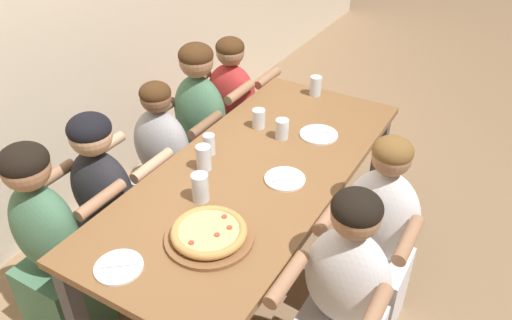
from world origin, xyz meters
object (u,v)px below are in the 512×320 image
empty_plate_a (119,267)px  diner_far_midright (202,135)px  diner_far_left (53,253)px  diner_near_center (375,248)px  drinking_glass_d (282,129)px  diner_far_right (232,118)px  drinking_glass_e (316,86)px  diner_far_center (165,172)px  pizza_board_main (209,234)px  empty_plate_c (285,179)px  empty_plate_b (319,134)px  drinking_glass_b (204,159)px  drinking_glass_c (200,189)px  diner_far_midleft (108,212)px  drinking_glass_f (209,145)px  diner_near_midleft (342,307)px  drinking_glass_a (259,119)px

empty_plate_a → diner_far_midright: diner_far_midright is taller
diner_far_left → diner_near_center: bearing=32.2°
drinking_glass_d → diner_far_right: diner_far_right is taller
empty_plate_a → drinking_glass_e: (1.78, -0.03, 0.06)m
empty_plate_a → diner_far_center: diner_far_center is taller
pizza_board_main → drinking_glass_d: drinking_glass_d is taller
empty_plate_c → diner_far_left: 1.17m
drinking_glass_d → empty_plate_b: bearing=-52.9°
drinking_glass_b → drinking_glass_e: size_ratio=1.07×
drinking_glass_c → diner_far_right: 1.32m
drinking_glass_e → diner_far_midright: diner_far_midright is taller
drinking_glass_c → diner_far_midleft: size_ratio=0.13×
drinking_glass_c → pizza_board_main: bearing=-137.2°
diner_far_midleft → diner_near_center: (0.47, -1.31, -0.01)m
empty_plate_c → drinking_glass_d: drinking_glass_d is taller
drinking_glass_f → diner_far_midleft: (-0.43, 0.37, -0.30)m
pizza_board_main → drinking_glass_d: bearing=7.5°
drinking_glass_d → diner_far_left: bearing=150.7°
pizza_board_main → empty_plate_b: pizza_board_main is taller
empty_plate_a → empty_plate_c: 0.90m
diner_near_midleft → empty_plate_c: bearing=-38.1°
empty_plate_a → empty_plate_b: (1.32, -0.27, -0.00)m
drinking_glass_b → diner_near_midleft: bearing=-106.3°
diner_far_center → diner_near_center: (-0.01, -1.31, 0.03)m
drinking_glass_b → diner_near_midleft: size_ratio=0.12×
pizza_board_main → drinking_glass_f: 0.66m
diner_far_left → diner_far_midleft: (0.36, 0.00, -0.01)m
drinking_glass_b → drinking_glass_f: size_ratio=1.17×
empty_plate_a → drinking_glass_c: (0.52, -0.03, 0.05)m
drinking_glass_e → diner_near_center: diner_near_center is taller
diner_near_midleft → diner_far_center: size_ratio=1.05×
drinking_glass_f → diner_far_center: (0.05, 0.37, -0.34)m
empty_plate_c → drinking_glass_a: 0.53m
diner_far_midright → drinking_glass_f: bearing=-49.1°
empty_plate_b → drinking_glass_a: (-0.09, 0.34, 0.05)m
empty_plate_b → diner_far_right: size_ratio=0.20×
empty_plate_a → drinking_glass_f: (0.86, 0.16, 0.04)m
diner_near_midleft → diner_far_midleft: 1.31m
empty_plate_c → diner_near_center: 0.55m
drinking_glass_a → drinking_glass_f: bearing=166.8°
diner_near_midleft → diner_near_center: (0.42, 0.00, -0.01)m
diner_near_midleft → drinking_glass_c: bearing=-3.4°
diner_far_right → drinking_glass_d: bearing=-36.5°
drinking_glass_a → diner_near_midleft: size_ratio=0.10×
empty_plate_a → drinking_glass_c: 0.52m
drinking_glass_f → diner_near_midleft: bearing=-112.5°
empty_plate_a → drinking_glass_b: 0.74m
empty_plate_b → diner_near_center: size_ratio=0.19×
drinking_glass_d → diner_far_left: 1.32m
drinking_glass_b → diner_near_midleft: 0.97m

